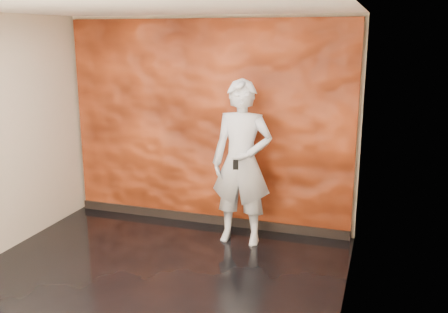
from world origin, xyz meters
The scene contains 5 objects.
room centered at (0.00, 0.00, 1.40)m, with size 4.02×4.02×2.81m.
feature_wall centered at (0.00, 1.96, 1.38)m, with size 3.90×0.06×2.75m, color #C74A1D.
baseboard centered at (0.00, 1.92, 0.06)m, with size 3.90×0.04×0.12m, color black.
man centered at (0.63, 1.48, 1.02)m, with size 0.75×0.49×2.05m, color #AAAFB9.
phone centered at (0.65, 1.16, 1.08)m, with size 0.06×0.01×0.12m, color black.
Camera 1 is at (2.27, -4.20, 2.56)m, focal length 40.00 mm.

